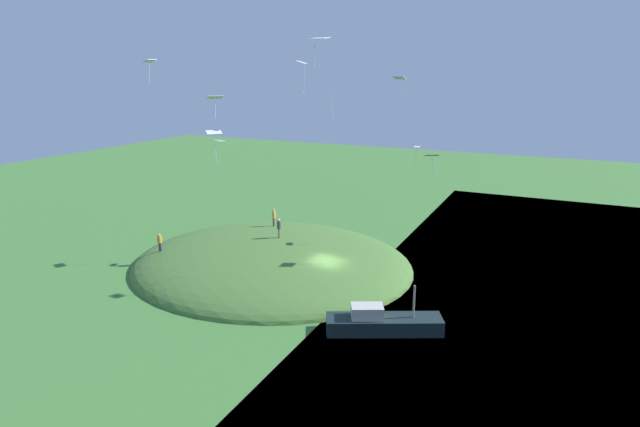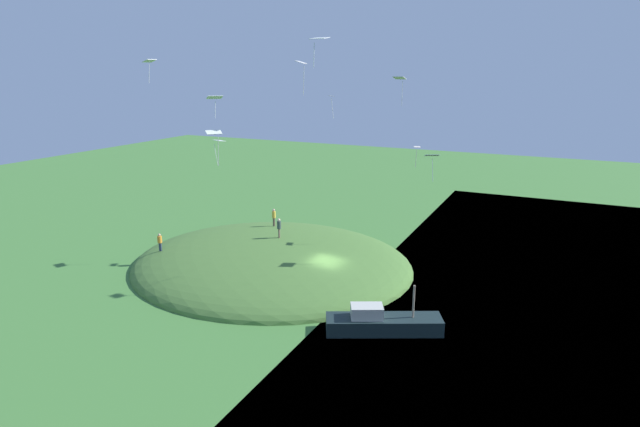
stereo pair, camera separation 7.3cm
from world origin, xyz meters
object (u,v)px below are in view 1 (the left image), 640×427
object	(u,v)px
person_walking_path	(274,215)
kite_3	(302,65)
kite_5	(320,40)
kite_1	(400,80)
kite_7	(215,98)
kite_0	(219,142)
kite_2	(149,62)
kite_6	(432,157)
boat_on_lake	(382,323)
kite_9	(417,148)
person_on_hilltop	(279,226)
person_with_child	(160,240)
kite_4	(331,98)
kite_8	(215,135)

from	to	relation	value
person_walking_path	kite_3	bearing A→B (deg)	126.52
kite_5	kite_1	bearing A→B (deg)	-93.19
kite_7	kite_0	bearing A→B (deg)	-54.29
kite_2	kite_6	distance (m)	22.08
boat_on_lake	person_walking_path	size ratio (longest dim) A/B	4.33
kite_1	kite_3	xyz separation A→B (m)	(3.52, 9.43, 1.00)
kite_1	kite_6	size ratio (longest dim) A/B	0.97
kite_1	kite_9	distance (m)	8.26
person_on_hilltop	kite_1	bearing A→B (deg)	-109.60
kite_3	kite_0	bearing A→B (deg)	-33.03
boat_on_lake	kite_1	distance (m)	18.14
boat_on_lake	person_walking_path	distance (m)	21.11
person_with_child	kite_7	bearing A→B (deg)	145.77
kite_3	kite_6	xyz separation A→B (m)	(-5.92, -11.08, -6.94)
kite_4	kite_0	bearing A→B (deg)	29.53
person_walking_path	kite_3	xyz separation A→B (m)	(-10.61, 14.13, 14.48)
kite_4	kite_9	world-z (taller)	kite_4
boat_on_lake	kite_7	bearing A→B (deg)	-17.55
kite_4	kite_8	xyz separation A→B (m)	(0.46, 16.66, -1.51)
kite_8	kite_9	xyz separation A→B (m)	(-7.88, -18.67, -2.77)
boat_on_lake	kite_5	world-z (taller)	kite_5
boat_on_lake	kite_5	distance (m)	18.69
person_walking_path	person_on_hilltop	bearing A→B (deg)	125.53
person_walking_path	kite_6	xyz separation A→B (m)	(-16.53, 3.05, 7.55)
kite_0	kite_9	bearing A→B (deg)	-156.69
person_walking_path	kite_6	distance (m)	18.42
kite_2	kite_3	size ratio (longest dim) A/B	0.72
person_with_child	kite_1	size ratio (longest dim) A/B	0.75
boat_on_lake	kite_1	size ratio (longest dim) A/B	3.58
person_on_hilltop	kite_7	distance (m)	16.45
kite_1	kite_5	distance (m)	12.96
person_on_hilltop	kite_5	distance (m)	23.01
person_with_child	kite_7	world-z (taller)	kite_7
person_on_hilltop	kite_8	bearing A→B (deg)	178.23
boat_on_lake	kite_5	bearing A→B (deg)	30.27
kite_8	kite_9	world-z (taller)	kite_8
kite_2	kite_5	world-z (taller)	kite_5
person_walking_path	kite_9	xyz separation A→B (m)	(-14.20, -1.03, 7.54)
boat_on_lake	kite_6	bearing A→B (deg)	-117.80
kite_3	kite_9	distance (m)	17.05
person_on_hilltop	kite_3	bearing A→B (deg)	-158.61
kite_2	kite_3	world-z (taller)	kite_2
kite_4	kite_6	size ratio (longest dim) A/B	0.88
kite_2	kite_9	world-z (taller)	kite_2
kite_3	kite_7	world-z (taller)	kite_3
person_walking_path	kite_0	world-z (taller)	kite_0
kite_0	kite_3	xyz separation A→B (m)	(-12.58, 8.18, 6.45)
kite_0	kite_5	distance (m)	20.70
kite_1	kite_7	xyz separation A→B (m)	(9.56, 10.35, -1.11)
kite_6	person_on_hilltop	bearing A→B (deg)	3.88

